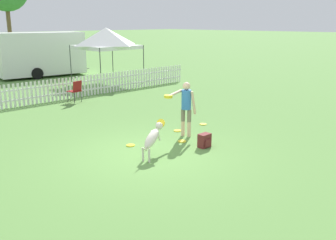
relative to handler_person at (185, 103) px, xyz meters
The scene contains 12 objects.
ground_plane 2.06m from the handler_person, 166.61° to the right, with size 240.00×240.00×0.00m, color #5B8C42.
handler_person is the anchor object (origin of this frame).
leaping_dog 2.02m from the handler_person, 161.11° to the right, with size 1.11×0.51×0.89m.
frisbee_near_handler 1.17m from the handler_person, 65.17° to the left, with size 0.24×0.24×0.02m.
frisbee_near_dog 1.12m from the handler_person, 146.48° to the right, with size 0.24×0.24×0.02m.
frisbee_midfield 2.02m from the handler_person, 164.59° to the left, with size 0.24×0.24×0.02m.
frisbee_far_scatter 1.79m from the handler_person, 19.01° to the left, with size 0.24×0.24×0.02m.
backpack_on_grass 1.37m from the handler_person, 107.89° to the right, with size 0.34×0.26×0.37m.
picket_fence 7.64m from the handler_person, 103.26° to the left, with size 18.76×0.04×0.94m.
folding_chair_center 6.53m from the handler_person, 87.51° to the left, with size 0.55×0.57×0.92m.
canopy_tent_secondary 10.91m from the handler_person, 66.32° to the left, with size 2.89×2.89×2.99m.
equipment_trailer 15.18m from the handler_person, 78.99° to the left, with size 6.01×2.76×2.67m.
Camera 1 is at (-6.05, -6.78, 3.29)m, focal length 40.00 mm.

